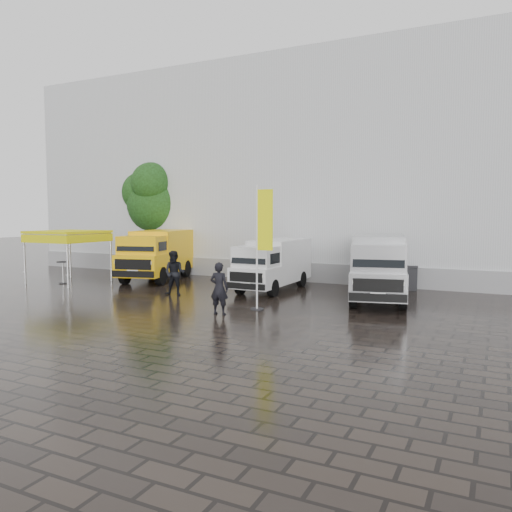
{
  "coord_description": "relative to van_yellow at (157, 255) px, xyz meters",
  "views": [
    {
      "loc": [
        7.7,
        -16.28,
        3.5
      ],
      "look_at": [
        -1.38,
        2.2,
        1.78
      ],
      "focal_mm": 35.0,
      "sensor_mm": 36.0,
      "label": 1
    }
  ],
  "objects": [
    {
      "name": "wheelie_bin",
      "position": [
        12.71,
        2.28,
        -0.75
      ],
      "size": [
        0.77,
        0.77,
        1.13
      ],
      "primitive_type": "cube",
      "rotation": [
        0.0,
        0.0,
        0.14
      ],
      "color": "black",
      "rests_on": "ground"
    },
    {
      "name": "van_silver",
      "position": [
        11.98,
        -1.12,
        0.01
      ],
      "size": [
        3.27,
        6.37,
        2.64
      ],
      "primitive_type": null,
      "rotation": [
        0.0,
        0.0,
        0.21
      ],
      "color": "#B6B7BB",
      "rests_on": "ground"
    },
    {
      "name": "person_tent",
      "position": [
        3.8,
        -3.77,
        -0.35
      ],
      "size": [
        1.1,
        0.95,
        1.93
      ],
      "primitive_type": "imported",
      "rotation": [
        0.0,
        0.0,
        0.26
      ],
      "color": "black",
      "rests_on": "ground"
    },
    {
      "name": "hall_plinth",
      "position": [
        10.7,
        2.81,
        -0.81
      ],
      "size": [
        44.0,
        0.15,
        1.0
      ],
      "primitive_type": "cube",
      "color": "gray",
      "rests_on": "ground"
    },
    {
      "name": "van_white",
      "position": [
        7.02,
        -0.56,
        -0.15
      ],
      "size": [
        1.81,
        5.37,
        2.32
      ],
      "primitive_type": null,
      "rotation": [
        0.0,
        0.0,
        -0.0
      ],
      "color": "silver",
      "rests_on": "ground"
    },
    {
      "name": "ground",
      "position": [
        8.7,
        -5.14,
        -1.31
      ],
      "size": [
        120.0,
        120.0,
        0.0
      ],
      "primitive_type": "plane",
      "color": "black",
      "rests_on": "ground"
    },
    {
      "name": "cocktail_table",
      "position": [
        -3.38,
        -3.28,
        -0.75
      ],
      "size": [
        0.6,
        0.6,
        1.13
      ],
      "primitive_type": "cylinder",
      "color": "black",
      "rests_on": "ground"
    },
    {
      "name": "person_front",
      "position": [
        7.64,
        -6.51,
        -0.39
      ],
      "size": [
        0.72,
        0.52,
        1.84
      ],
      "primitive_type": "imported",
      "rotation": [
        0.0,
        0.0,
        3.26
      ],
      "color": "black",
      "rests_on": "ground"
    },
    {
      "name": "canopy_tent",
      "position": [
        -3.46,
        -2.86,
        1.18
      ],
      "size": [
        3.14,
        3.14,
        2.67
      ],
      "color": "silver",
      "rests_on": "ground"
    },
    {
      "name": "flagpole",
      "position": [
        8.6,
        -5.11,
        1.22
      ],
      "size": [
        0.88,
        0.5,
        4.58
      ],
      "color": "black",
      "rests_on": "ground"
    },
    {
      "name": "tree",
      "position": [
        -2.88,
        3.97,
        3.09
      ],
      "size": [
        3.82,
        3.94,
        6.86
      ],
      "color": "black",
      "rests_on": "ground"
    },
    {
      "name": "van_yellow",
      "position": [
        0.0,
        0.0,
        0.0
      ],
      "size": [
        3.49,
        6.05,
        2.62
      ],
      "primitive_type": null,
      "rotation": [
        0.0,
        0.0,
        0.24
      ],
      "color": "yellow",
      "rests_on": "ground"
    },
    {
      "name": "exhibition_hall",
      "position": [
        10.7,
        10.86,
        4.69
      ],
      "size": [
        44.0,
        16.0,
        12.0
      ],
      "primitive_type": "cube",
      "color": "silver",
      "rests_on": "ground"
    }
  ]
}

